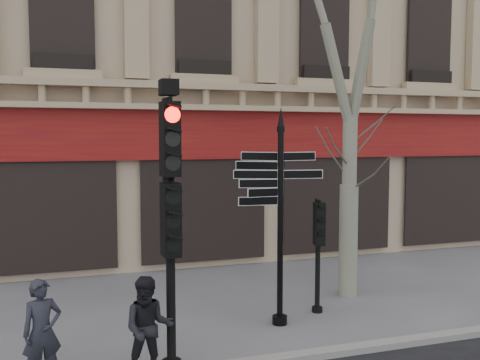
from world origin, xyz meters
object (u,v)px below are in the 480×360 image
object	(u,v)px
traffic_signal_secondary	(318,236)
fingerpost	(281,180)
pedestrian_a	(42,332)
pedestrian_b	(149,328)
traffic_signal_main	(170,190)

from	to	relation	value
traffic_signal_secondary	fingerpost	bearing A→B (deg)	-145.04
fingerpost	pedestrian_a	bearing A→B (deg)	-146.59
pedestrian_a	pedestrian_b	world-z (taller)	same
fingerpost	pedestrian_b	distance (m)	3.69
fingerpost	traffic_signal_secondary	world-z (taller)	fingerpost
pedestrian_b	traffic_signal_secondary	bearing A→B (deg)	37.24
traffic_signal_secondary	pedestrian_b	xyz separation A→B (m)	(-3.69, -1.94, -0.80)
fingerpost	traffic_signal_secondary	distance (m)	1.60
traffic_signal_main	pedestrian_b	bearing A→B (deg)	-156.80
traffic_signal_secondary	pedestrian_b	world-z (taller)	traffic_signal_secondary
traffic_signal_main	traffic_signal_secondary	world-z (taller)	traffic_signal_main
pedestrian_b	fingerpost	bearing A→B (deg)	39.13
traffic_signal_main	fingerpost	bearing A→B (deg)	27.35
pedestrian_a	traffic_signal_secondary	bearing A→B (deg)	0.96
fingerpost	traffic_signal_main	world-z (taller)	traffic_signal_main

